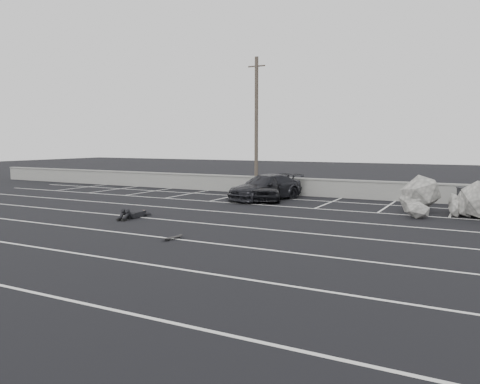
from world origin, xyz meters
The scene contains 10 objects.
ground centered at (0.00, 0.00, 0.00)m, with size 120.00×120.00×0.00m, color black.
seawall centered at (0.00, 14.00, 0.55)m, with size 50.00×0.45×1.06m.
stall_lines centered at (-0.08, 4.41, 0.00)m, with size 36.00×20.05×0.01m.
car_left centered at (0.57, 10.95, 0.70)m, with size 1.65×4.09×1.39m, color black.
car_right centered at (0.43, 11.05, 0.70)m, with size 1.96×4.83×1.40m, color black.
utility_pole centered at (-1.17, 13.20, 4.20)m, with size 1.11×0.22×8.29m.
trash_bin centered at (10.36, 12.77, 0.51)m, with size 0.79×0.79×1.01m.
riprap_pile centered at (10.37, 9.61, 0.58)m, with size 5.57×3.85×1.44m.
person centered at (-1.96, 3.03, 0.24)m, with size 1.15×2.45×0.47m, color black, non-canonical shape.
skateboard centered at (2.16, -0.11, 0.06)m, with size 0.31×0.70×0.08m.
Camera 1 is at (11.24, -12.59, 3.24)m, focal length 35.00 mm.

